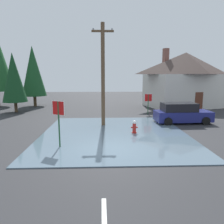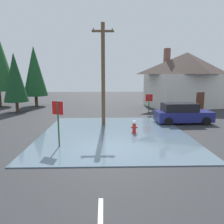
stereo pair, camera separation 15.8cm
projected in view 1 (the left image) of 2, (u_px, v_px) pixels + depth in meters
The scene contains 11 objects.
ground_plane at pixel (111, 150), 10.92m from camera, with size 80.00×80.00×0.10m, color #2D2D30.
flood_puddle at pixel (114, 134), 13.81m from camera, with size 9.43×10.29×0.05m, color slate.
lane_stop_bar at pixel (100, 162), 9.27m from camera, with size 4.18×0.30×0.01m, color silver.
stop_sign_near at pixel (59, 115), 10.89m from camera, with size 0.68×0.34×2.52m.
fire_hydrant at pixel (134, 127), 13.81m from camera, with size 0.45×0.39×0.89m.
utility_pole at pixel (103, 74), 15.43m from camera, with size 1.60×0.28×7.56m.
stop_sign_far at pixel (148, 100), 20.67m from camera, with size 0.74×0.08×2.03m.
house at pixel (185, 79), 25.64m from camera, with size 10.59×8.17×7.10m.
parked_car at pixel (182, 113), 16.95m from camera, with size 4.52×2.14×1.64m.
pine_tree_tall_left at pixel (14, 78), 21.51m from camera, with size 2.47×2.47×6.16m.
pine_tree_mid_left at pixel (33, 71), 25.67m from camera, with size 2.96×2.96×7.41m.
Camera 1 is at (-0.34, -10.41, 3.79)m, focal length 33.46 mm.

